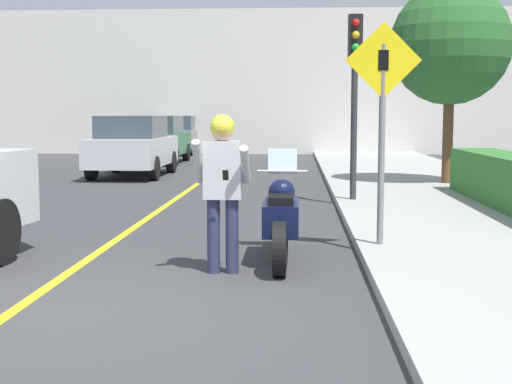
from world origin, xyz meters
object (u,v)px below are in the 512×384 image
Objects in this scene: traffic_light at (355,71)px; street_tree at (450,45)px; motorcycle at (281,219)px; parked_car_green at (157,139)px; person_biker at (222,177)px; crossing_sign at (382,112)px; parked_car_silver at (133,146)px; parked_car_grey at (177,135)px.

street_tree reaches higher than traffic_light.
traffic_light reaches higher than motorcycle.
parked_car_green is (-6.01, 11.77, -1.65)m from traffic_light.
crossing_sign is (1.81, 1.15, 0.69)m from person_biker.
parked_car_silver is at bearing -85.74° from parked_car_green.
traffic_light is at bearing -62.96° from parked_car_green.
motorcycle is 12.18m from parked_car_silver.
traffic_light is 0.81× the size of parked_car_silver.
motorcycle is at bearing -77.55° from parked_car_grey.
traffic_light is 4.30m from street_tree.
crossing_sign is at bearing -74.45° from parked_car_grey.
person_biker is 0.50× the size of traffic_light.
person_biker is 24.12m from parked_car_grey.
street_tree reaches higher than parked_car_grey.
parked_car_grey is (-0.30, 6.08, 0.00)m from parked_car_green.
street_tree is 1.09× the size of parked_car_silver.
parked_car_grey is at bearing 109.47° from traffic_light.
crossing_sign reaches higher than person_biker.
traffic_light is at bearing -70.53° from parked_car_grey.
parked_car_silver is (-8.04, 2.79, -2.44)m from street_tree.
crossing_sign is at bearing -106.98° from street_tree.
crossing_sign is 0.64× the size of parked_car_green.
street_tree is 17.04m from parked_car_grey.
motorcycle is at bearing -74.23° from parked_car_green.
person_biker is 0.37× the size of street_tree.
parked_car_green and parked_car_grey have the same top height.
motorcycle is 0.54× the size of parked_car_silver.
traffic_light is at bearing -125.36° from street_tree.
traffic_light reaches higher than parked_car_grey.
parked_car_silver is at bearing 160.85° from street_tree.
motorcycle is 0.50× the size of street_tree.
parked_car_green is at bearing 105.77° from motorcycle.
traffic_light is 0.81× the size of parked_car_green.
parked_car_silver is at bearing 116.97° from crossing_sign.
parked_car_green is 6.09m from parked_car_grey.
street_tree reaches higher than parked_car_silver.
parked_car_green is (-0.41, 5.54, 0.00)m from parked_car_silver.
street_tree is 12.12m from parked_car_green.
street_tree is 1.09× the size of parked_car_grey.
motorcycle is at bearing -113.25° from street_tree.
traffic_light is (1.85, 5.84, 1.46)m from person_biker.
traffic_light is 19.01m from parked_car_grey.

